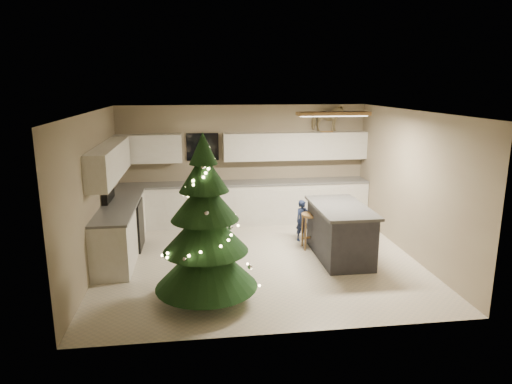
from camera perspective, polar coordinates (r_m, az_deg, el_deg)
ground_plane at (r=8.22m, az=0.33°, el=-8.39°), size 5.50×5.50×0.00m
room_shell at (r=7.74m, az=0.51°, el=3.73°), size 5.52×5.02×2.61m
cabinetry at (r=9.48m, az=-6.51°, el=-0.67°), size 5.50×3.20×2.00m
island at (r=8.29m, az=10.44°, el=-4.89°), size 0.90×1.70×0.95m
bar_stool at (r=8.65m, az=6.84°, el=-3.79°), size 0.35×0.35×0.67m
christmas_tree at (r=6.44m, az=-6.34°, el=-5.28°), size 1.52×1.46×2.42m
toddler at (r=9.09m, az=5.82°, el=-3.55°), size 0.35×0.29×0.82m
rocking_horse at (r=10.33m, az=8.90°, el=9.11°), size 0.71×0.40×0.59m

